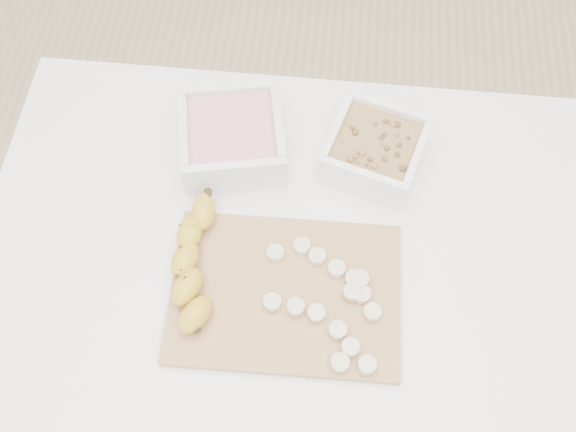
# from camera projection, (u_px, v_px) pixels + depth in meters

# --- Properties ---
(ground) EXTENTS (3.50, 3.50, 0.00)m
(ground) POSITION_uv_depth(u_px,v_px,m) (287.00, 366.00, 1.69)
(ground) COLOR #C6AD89
(ground) RESTS_ON ground
(table) EXTENTS (1.00, 0.70, 0.75)m
(table) POSITION_uv_depth(u_px,v_px,m) (286.00, 272.00, 1.11)
(table) COLOR white
(table) RESTS_ON ground
(bowl_yogurt) EXTENTS (0.20, 0.20, 0.08)m
(bowl_yogurt) POSITION_uv_depth(u_px,v_px,m) (233.00, 138.00, 1.08)
(bowl_yogurt) COLOR white
(bowl_yogurt) RESTS_ON table
(bowl_granola) EXTENTS (0.19, 0.19, 0.07)m
(bowl_granola) POSITION_uv_depth(u_px,v_px,m) (375.00, 150.00, 1.07)
(bowl_granola) COLOR white
(bowl_granola) RESTS_ON table
(cutting_board) EXTENTS (0.36, 0.26, 0.01)m
(cutting_board) POSITION_uv_depth(u_px,v_px,m) (286.00, 293.00, 0.98)
(cutting_board) COLOR tan
(cutting_board) RESTS_ON table
(banana) EXTENTS (0.08, 0.23, 0.04)m
(banana) POSITION_uv_depth(u_px,v_px,m) (194.00, 264.00, 0.98)
(banana) COLOR gold
(banana) RESTS_ON cutting_board
(banana_slices) EXTENTS (0.18, 0.21, 0.02)m
(banana_slices) POSITION_uv_depth(u_px,v_px,m) (332.00, 299.00, 0.96)
(banana_slices) COLOR beige
(banana_slices) RESTS_ON cutting_board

